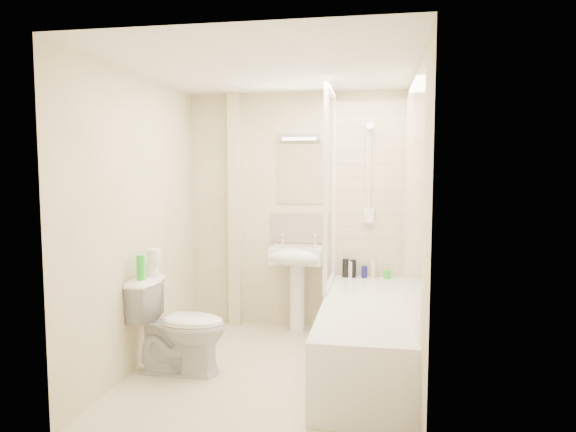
# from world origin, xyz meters

# --- Properties ---
(floor) EXTENTS (2.50, 2.50, 0.00)m
(floor) POSITION_xyz_m (0.00, 0.00, 0.00)
(floor) COLOR beige
(floor) RESTS_ON ground
(wall_back) EXTENTS (2.20, 0.02, 2.40)m
(wall_back) POSITION_xyz_m (0.00, 1.25, 1.20)
(wall_back) COLOR beige
(wall_back) RESTS_ON ground
(wall_left) EXTENTS (0.02, 2.50, 2.40)m
(wall_left) POSITION_xyz_m (-1.10, 0.00, 1.20)
(wall_left) COLOR beige
(wall_left) RESTS_ON ground
(wall_right) EXTENTS (0.02, 2.50, 2.40)m
(wall_right) POSITION_xyz_m (1.10, 0.00, 1.20)
(wall_right) COLOR beige
(wall_right) RESTS_ON ground
(ceiling) EXTENTS (2.20, 2.50, 0.02)m
(ceiling) POSITION_xyz_m (0.00, 0.00, 2.40)
(ceiling) COLOR white
(ceiling) RESTS_ON wall_back
(tile_back) EXTENTS (0.70, 0.01, 1.75)m
(tile_back) POSITION_xyz_m (0.75, 1.24, 1.42)
(tile_back) COLOR beige
(tile_back) RESTS_ON wall_back
(tile_right) EXTENTS (0.01, 2.10, 1.75)m
(tile_right) POSITION_xyz_m (1.09, 0.20, 1.42)
(tile_right) COLOR beige
(tile_right) RESTS_ON wall_right
(pipe_boxing) EXTENTS (0.12, 0.12, 2.40)m
(pipe_boxing) POSITION_xyz_m (-0.62, 1.19, 1.20)
(pipe_boxing) COLOR beige
(pipe_boxing) RESTS_ON ground
(splashback) EXTENTS (0.60, 0.02, 0.30)m
(splashback) POSITION_xyz_m (0.05, 1.24, 1.03)
(splashback) COLOR beige
(splashback) RESTS_ON wall_back
(mirror) EXTENTS (0.46, 0.01, 0.60)m
(mirror) POSITION_xyz_m (0.05, 1.24, 1.58)
(mirror) COLOR white
(mirror) RESTS_ON wall_back
(strip_light) EXTENTS (0.42, 0.07, 0.07)m
(strip_light) POSITION_xyz_m (0.05, 1.22, 1.95)
(strip_light) COLOR silver
(strip_light) RESTS_ON wall_back
(bathtub) EXTENTS (0.70, 2.10, 0.55)m
(bathtub) POSITION_xyz_m (0.75, 0.20, 0.29)
(bathtub) COLOR white
(bathtub) RESTS_ON ground
(shower_screen) EXTENTS (0.04, 0.92, 1.80)m
(shower_screen) POSITION_xyz_m (0.40, 0.80, 1.45)
(shower_screen) COLOR white
(shower_screen) RESTS_ON bathtub
(shower_fixture) EXTENTS (0.10, 0.16, 0.99)m
(shower_fixture) POSITION_xyz_m (0.75, 1.19, 1.55)
(shower_fixture) COLOR white
(shower_fixture) RESTS_ON wall_back
(pedestal_sink) EXTENTS (0.51, 0.47, 0.98)m
(pedestal_sink) POSITION_xyz_m (0.05, 1.01, 0.69)
(pedestal_sink) COLOR white
(pedestal_sink) RESTS_ON ground
(bottle_black_a) EXTENTS (0.06, 0.06, 0.18)m
(bottle_black_a) POSITION_xyz_m (0.52, 1.16, 0.64)
(bottle_black_a) COLOR black
(bottle_black_a) RESTS_ON bathtub
(bottle_white_a) EXTENTS (0.06, 0.06, 0.16)m
(bottle_white_a) POSITION_xyz_m (0.58, 1.16, 0.63)
(bottle_white_a) COLOR silver
(bottle_white_a) RESTS_ON bathtub
(bottle_black_b) EXTENTS (0.06, 0.06, 0.18)m
(bottle_black_b) POSITION_xyz_m (0.60, 1.16, 0.64)
(bottle_black_b) COLOR black
(bottle_black_b) RESTS_ON bathtub
(bottle_blue) EXTENTS (0.06, 0.06, 0.12)m
(bottle_blue) POSITION_xyz_m (0.71, 1.16, 0.61)
(bottle_blue) COLOR #151356
(bottle_blue) RESTS_ON bathtub
(bottle_cream) EXTENTS (0.06, 0.06, 0.19)m
(bottle_cream) POSITION_xyz_m (0.80, 1.16, 0.64)
(bottle_cream) COLOR beige
(bottle_cream) RESTS_ON bathtub
(bottle_green) EXTENTS (0.07, 0.07, 0.08)m
(bottle_green) POSITION_xyz_m (0.94, 1.16, 0.59)
(bottle_green) COLOR green
(bottle_green) RESTS_ON bathtub
(toilet) EXTENTS (0.44, 0.75, 0.76)m
(toilet) POSITION_xyz_m (-0.72, -0.12, 0.38)
(toilet) COLOR white
(toilet) RESTS_ON ground
(toilet_roll_lower) EXTENTS (0.10, 0.10, 0.11)m
(toilet_roll_lower) POSITION_xyz_m (-0.98, -0.05, 0.82)
(toilet_roll_lower) COLOR white
(toilet_roll_lower) RESTS_ON toilet
(toilet_roll_upper) EXTENTS (0.11, 0.11, 0.11)m
(toilet_roll_upper) POSITION_xyz_m (-0.96, -0.05, 0.93)
(toilet_roll_upper) COLOR white
(toilet_roll_upper) RESTS_ON toilet_roll_lower
(green_bottle) EXTENTS (0.07, 0.07, 0.20)m
(green_bottle) POSITION_xyz_m (-1.00, -0.21, 0.86)
(green_bottle) COLOR green
(green_bottle) RESTS_ON toilet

